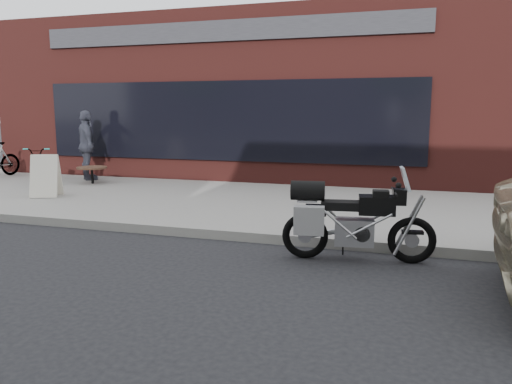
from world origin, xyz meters
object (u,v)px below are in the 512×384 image
Objects in this scene: cafe_patron_right at (87,145)px; bicycle_front at (43,165)px; sandwich_sign at (46,176)px; cafe_table at (92,168)px; motorcycle at (348,220)px.

bicycle_front is at bearing 96.93° from cafe_patron_right.
cafe_patron_right is at bearing 29.17° from bicycle_front.
sandwich_sign is 0.49× the size of cafe_patron_right.
bicycle_front is 1.96× the size of sandwich_sign.
cafe_patron_right is (-0.50, 0.54, 0.53)m from cafe_table.
bicycle_front is 0.96× the size of cafe_patron_right.
motorcycle is 8.90m from bicycle_front.
motorcycle reaches higher than cafe_table.
cafe_patron_right reaches higher than bicycle_front.
motorcycle is 2.23× the size of sandwich_sign.
cafe_table is at bearing 175.92° from cafe_patron_right.
sandwich_sign is at bearing 149.56° from cafe_patron_right.
cafe_patron_right is at bearing 132.67° from cafe_table.
bicycle_front is at bearing -162.90° from cafe_table.
motorcycle is 1.10× the size of cafe_patron_right.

